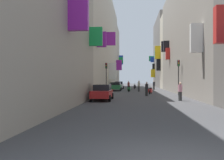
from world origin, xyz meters
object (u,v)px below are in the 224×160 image
(pedestrian_near_left, at_px, (180,91))
(parked_car_white, at_px, (119,85))
(pedestrian_crossing, at_px, (154,85))
(traffic_light_near_corner, at_px, (178,71))
(traffic_light_far_corner, at_px, (106,73))
(parked_car_red, at_px, (102,92))
(scooter_black, at_px, (135,87))
(parked_car_green, at_px, (116,86))
(pedestrian_far_away, at_px, (147,89))
(scooter_red, at_px, (150,91))
(scooter_green, at_px, (129,89))
(pedestrian_near_right, at_px, (139,86))
(pedestrian_mid_street, at_px, (129,86))

(pedestrian_near_left, bearing_deg, parked_car_white, 106.43)
(pedestrian_crossing, distance_m, traffic_light_near_corner, 14.85)
(traffic_light_far_corner, bearing_deg, parked_car_white, 87.02)
(parked_car_red, height_order, pedestrian_crossing, pedestrian_crossing)
(scooter_black, bearing_deg, parked_car_red, -97.70)
(parked_car_green, height_order, pedestrian_near_left, pedestrian_near_left)
(pedestrian_far_away, bearing_deg, parked_car_white, 103.49)
(pedestrian_crossing, bearing_deg, parked_car_green, -148.40)
(scooter_red, relative_size, scooter_green, 0.98)
(parked_car_red, xyz_separation_m, pedestrian_crossing, (6.81, 21.67, 0.07))
(pedestrian_near_left, distance_m, pedestrian_near_right, 15.28)
(scooter_green, distance_m, pedestrian_mid_street, 2.54)
(pedestrian_near_left, bearing_deg, scooter_black, 99.46)
(parked_car_green, bearing_deg, pedestrian_crossing, 31.60)
(pedestrian_far_away, height_order, traffic_light_far_corner, traffic_light_far_corner)
(parked_car_white, xyz_separation_m, parked_car_red, (-0.00, -24.42, -0.02))
(parked_car_white, height_order, pedestrian_near_right, pedestrian_near_right)
(parked_car_red, relative_size, scooter_black, 2.15)
(scooter_black, relative_size, pedestrian_far_away, 1.11)
(parked_car_green, distance_m, scooter_red, 9.72)
(scooter_black, bearing_deg, traffic_light_near_corner, -72.80)
(pedestrian_mid_street, bearing_deg, pedestrian_crossing, 42.49)
(pedestrian_near_left, xyz_separation_m, pedestrian_mid_street, (-5.05, 17.19, -0.02))
(parked_car_green, bearing_deg, traffic_light_near_corner, -50.43)
(parked_car_red, distance_m, pedestrian_far_away, 7.29)
(traffic_light_near_corner, bearing_deg, scooter_black, 107.20)
(scooter_black, distance_m, pedestrian_far_away, 18.09)
(parked_car_red, relative_size, scooter_red, 2.24)
(pedestrian_crossing, relative_size, pedestrian_near_right, 0.95)
(parked_car_white, bearing_deg, pedestrian_far_away, -76.51)
(parked_car_green, relative_size, scooter_black, 2.33)
(pedestrian_near_left, bearing_deg, scooter_red, 102.24)
(pedestrian_near_right, bearing_deg, scooter_red, -76.68)
(scooter_green, bearing_deg, pedestrian_near_left, -71.51)
(pedestrian_mid_street, distance_m, pedestrian_far_away, 11.84)
(pedestrian_near_left, bearing_deg, parked_car_red, -178.67)
(pedestrian_crossing, relative_size, traffic_light_far_corner, 0.40)
(pedestrian_crossing, bearing_deg, traffic_light_near_corner, -83.79)
(pedestrian_crossing, height_order, traffic_light_far_corner, traffic_light_far_corner)
(pedestrian_far_away, xyz_separation_m, traffic_light_far_corner, (-5.26, 3.61, 2.05))
(parked_car_white, bearing_deg, pedestrian_mid_street, -73.43)
(scooter_green, height_order, pedestrian_near_right, pedestrian_near_right)
(parked_car_green, relative_size, scooter_green, 2.37)
(pedestrian_far_away, bearing_deg, scooter_red, 78.70)
(parked_car_green, bearing_deg, parked_car_red, -89.54)
(pedestrian_near_right, bearing_deg, parked_car_red, -104.16)
(parked_car_white, distance_m, traffic_light_near_corner, 19.41)
(pedestrian_near_right, bearing_deg, parked_car_white, 112.15)
(parked_car_red, relative_size, traffic_light_far_corner, 0.93)
(scooter_red, bearing_deg, scooter_green, 117.75)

